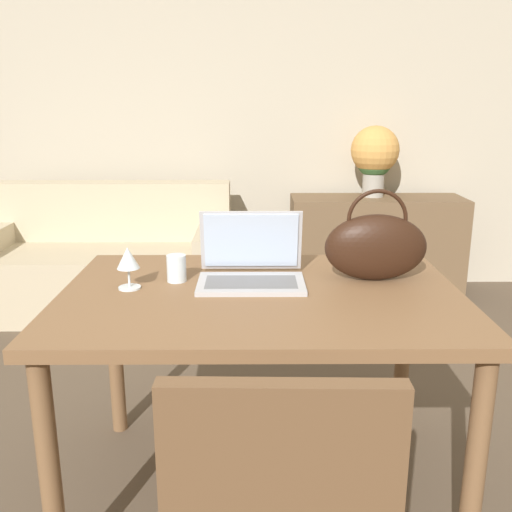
# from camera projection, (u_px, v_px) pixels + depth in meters

# --- Properties ---
(wall_back) EXTENTS (10.00, 0.06, 2.70)m
(wall_back) POSITION_uv_depth(u_px,v_px,m) (246.00, 102.00, 4.07)
(wall_back) COLOR #BCB29E
(wall_back) RESTS_ON ground_plane
(dining_table) EXTENTS (1.31, 0.91, 0.76)m
(dining_table) POSITION_uv_depth(u_px,v_px,m) (261.00, 316.00, 1.89)
(dining_table) COLOR brown
(dining_table) RESTS_ON ground_plane
(couch) EXTENTS (1.66, 0.76, 0.82)m
(couch) POSITION_uv_depth(u_px,v_px,m) (105.00, 266.00, 3.81)
(couch) COLOR #C1B293
(couch) RESTS_ON ground_plane
(sideboard) EXTENTS (1.19, 0.40, 0.71)m
(sideboard) POSITION_uv_depth(u_px,v_px,m) (375.00, 247.00, 4.02)
(sideboard) COLOR brown
(sideboard) RESTS_ON ground_plane
(laptop) EXTENTS (0.36, 0.28, 0.23)m
(laptop) POSITION_uv_depth(u_px,v_px,m) (251.00, 263.00, 1.97)
(laptop) COLOR #ADADB2
(laptop) RESTS_ON dining_table
(drinking_glass) EXTENTS (0.07, 0.07, 0.09)m
(drinking_glass) POSITION_uv_depth(u_px,v_px,m) (176.00, 268.00, 1.96)
(drinking_glass) COLOR silver
(drinking_glass) RESTS_ON dining_table
(wine_glass) EXTENTS (0.08, 0.08, 0.14)m
(wine_glass) POSITION_uv_depth(u_px,v_px,m) (128.00, 260.00, 1.87)
(wine_glass) COLOR silver
(wine_glass) RESTS_ON dining_table
(handbag) EXTENTS (0.35, 0.12, 0.32)m
(handbag) POSITION_uv_depth(u_px,v_px,m) (376.00, 246.00, 1.96)
(handbag) COLOR black
(handbag) RESTS_ON dining_table
(flower_vase) EXTENTS (0.33, 0.33, 0.48)m
(flower_vase) POSITION_uv_depth(u_px,v_px,m) (375.00, 155.00, 3.90)
(flower_vase) COLOR #9E998E
(flower_vase) RESTS_ON sideboard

